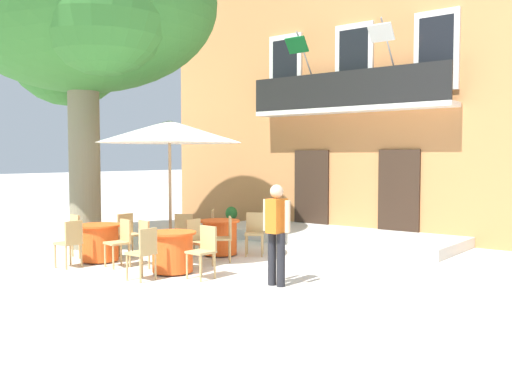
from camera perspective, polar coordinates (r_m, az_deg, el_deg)
name	(u,v)px	position (r m, az deg, el deg)	size (l,w,h in m)	color
ground_plane	(235,264)	(11.28, -2.12, -7.27)	(120.00, 120.00, 0.00)	beige
building_facade	(387,101)	(17.14, 13.07, 8.93)	(13.00, 5.09, 7.50)	#CC844C
entrance_step_platform	(331,236)	(14.42, 7.53, -4.42)	(6.38, 2.32, 0.25)	silver
plane_tree	(81,14)	(14.17, -17.17, 16.72)	(6.61, 5.81, 7.47)	#7F755B
cafe_table_near_tree	(173,252)	(10.48, -8.40, -5.96)	(0.86, 0.86, 0.76)	#EA561E
cafe_chair_near_tree_0	(149,240)	(11.07, -10.71, -4.76)	(0.48, 0.48, 0.91)	tan
cafe_chair_near_tree_1	(144,250)	(9.90, -11.20, -5.76)	(0.41, 0.41, 0.91)	tan
cafe_chair_near_tree_2	(204,248)	(9.96, -5.26, -5.64)	(0.42, 0.42, 0.91)	tan
cafe_chair_near_tree_3	(197,239)	(11.05, -5.93, -4.74)	(0.41, 0.41, 0.91)	tan
cafe_table_middle	(220,237)	(12.26, -3.67, -4.55)	(0.86, 0.86, 0.76)	#EA561E
cafe_chair_middle_0	(255,231)	(12.24, -0.13, -3.90)	(0.56, 0.56, 0.91)	tan
cafe_chair_middle_1	(217,226)	(12.98, -3.92, -3.48)	(0.56, 0.56, 0.91)	tan
cafe_chair_middle_2	(184,231)	(12.26, -7.21, -3.92)	(0.56, 0.56, 0.91)	tan
cafe_chair_middle_3	(225,236)	(11.50, -3.14, -4.40)	(0.57, 0.57, 0.91)	tan
cafe_table_front	(100,242)	(11.91, -15.44, -4.91)	(0.86, 0.86, 0.76)	#EA561E
cafe_chair_front_0	(128,232)	(12.37, -12.73, -3.91)	(0.42, 0.42, 0.91)	tan
cafe_chair_front_1	(80,232)	(12.53, -17.30, -3.90)	(0.46, 0.46, 0.91)	tan
cafe_chair_front_2	(70,240)	(11.38, -18.16, -4.65)	(0.42, 0.42, 0.91)	tan
cafe_chair_front_3	(121,239)	(11.25, -13.45, -4.66)	(0.47, 0.47, 0.91)	tan
cafe_umbrella	(170,132)	(11.53, -8.69, 5.96)	(2.90, 2.90, 2.85)	#997A56
ground_planter_left	(231,216)	(16.68, -2.50, -2.47)	(0.35, 0.35, 0.66)	#995638
pedestrian_near_entrance	(277,229)	(9.29, 2.08, -3.72)	(0.53, 0.34, 1.67)	#232328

